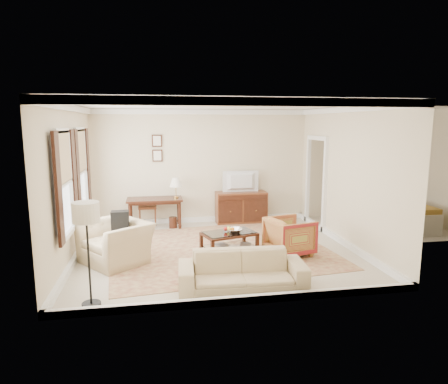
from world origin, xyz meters
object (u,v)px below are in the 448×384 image
object	(u,v)px
sideboard	(241,207)
striped_armchair	(290,234)
coffee_table	(229,237)
club_armchair	(115,235)
writing_desk	(155,203)
sofa	(242,265)
tv	(241,175)

from	to	relation	value
sideboard	striped_armchair	xyz separation A→B (m)	(0.39, -2.70, 0.00)
coffee_table	striped_armchair	bearing A→B (deg)	-13.52
striped_armchair	club_armchair	size ratio (longest dim) A/B	0.69
sideboard	coffee_table	distance (m)	2.55
writing_desk	club_armchair	size ratio (longest dim) A/B	1.15
writing_desk	sofa	bearing A→B (deg)	-71.72
sideboard	sofa	bearing A→B (deg)	-102.04
tv	sofa	world-z (taller)	tv
tv	striped_armchair	xyz separation A→B (m)	(0.39, -2.68, -0.84)
striped_armchair	club_armchair	world-z (taller)	club_armchair
sideboard	club_armchair	size ratio (longest dim) A/B	1.11
writing_desk	striped_armchair	distance (m)	3.64
coffee_table	sofa	distance (m)	1.73
coffee_table	striped_armchair	world-z (taller)	striped_armchair
sofa	tv	bearing A→B (deg)	81.62
writing_desk	sideboard	world-z (taller)	sideboard
club_armchair	sofa	bearing A→B (deg)	14.42
tv	striped_armchair	world-z (taller)	tv
club_armchair	sideboard	bearing A→B (deg)	93.42
striped_armchair	tv	bearing A→B (deg)	-5.75
coffee_table	club_armchair	world-z (taller)	club_armchair
coffee_table	striped_armchair	xyz separation A→B (m)	(1.15, -0.28, 0.07)
sideboard	tv	bearing A→B (deg)	-90.00
coffee_table	sofa	xyz separation A→B (m)	(-0.12, -1.72, 0.05)
sideboard	tv	size ratio (longest dim) A/B	1.47
club_armchair	sofa	xyz separation A→B (m)	(2.04, -1.58, -0.13)
tv	sideboard	bearing A→B (deg)	-90.00
tv	club_armchair	world-z (taller)	tv
club_armchair	writing_desk	bearing A→B (deg)	125.49
striped_armchair	club_armchair	xyz separation A→B (m)	(-3.31, 0.13, 0.11)
striped_armchair	sofa	size ratio (longest dim) A/B	0.41
tv	coffee_table	bearing A→B (deg)	72.31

